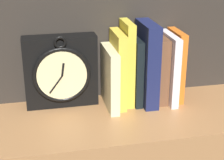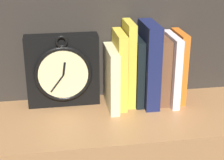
% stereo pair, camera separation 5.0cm
% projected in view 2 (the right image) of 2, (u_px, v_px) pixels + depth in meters
% --- Properties ---
extents(clock, '(0.22, 0.07, 0.23)m').
position_uv_depth(clock, '(63.00, 71.00, 1.13)').
color(clock, black).
rests_on(clock, bookshelf).
extents(book_slot0_cream, '(0.03, 0.15, 0.18)m').
position_uv_depth(book_slot0_cream, '(111.00, 78.00, 1.12)').
color(book_slot0_cream, beige).
rests_on(book_slot0_cream, bookshelf).
extents(book_slot1_yellow, '(0.03, 0.13, 0.23)m').
position_uv_depth(book_slot1_yellow, '(120.00, 69.00, 1.13)').
color(book_slot1_yellow, yellow).
rests_on(book_slot1_yellow, bookshelf).
extents(book_slot2_yellow, '(0.02, 0.11, 0.26)m').
position_uv_depth(book_slot2_yellow, '(129.00, 63.00, 1.14)').
color(book_slot2_yellow, yellow).
rests_on(book_slot2_yellow, bookshelf).
extents(book_slot3_black, '(0.02, 0.12, 0.21)m').
position_uv_depth(book_slot3_black, '(137.00, 71.00, 1.15)').
color(book_slot3_black, black).
rests_on(book_slot3_black, bookshelf).
extents(book_slot4_navy, '(0.04, 0.14, 0.25)m').
position_uv_depth(book_slot4_navy, '(149.00, 64.00, 1.13)').
color(book_slot4_navy, '#19204C').
rests_on(book_slot4_navy, bookshelf).
extents(book_slot5_brown, '(0.03, 0.12, 0.21)m').
position_uv_depth(book_slot5_brown, '(161.00, 70.00, 1.16)').
color(book_slot5_brown, brown).
rests_on(book_slot5_brown, bookshelf).
extents(book_slot6_white, '(0.02, 0.14, 0.22)m').
position_uv_depth(book_slot6_white, '(171.00, 69.00, 1.15)').
color(book_slot6_white, white).
rests_on(book_slot6_white, bookshelf).
extents(book_slot7_orange, '(0.02, 0.12, 0.22)m').
position_uv_depth(book_slot7_orange, '(178.00, 66.00, 1.16)').
color(book_slot7_orange, orange).
rests_on(book_slot7_orange, bookshelf).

